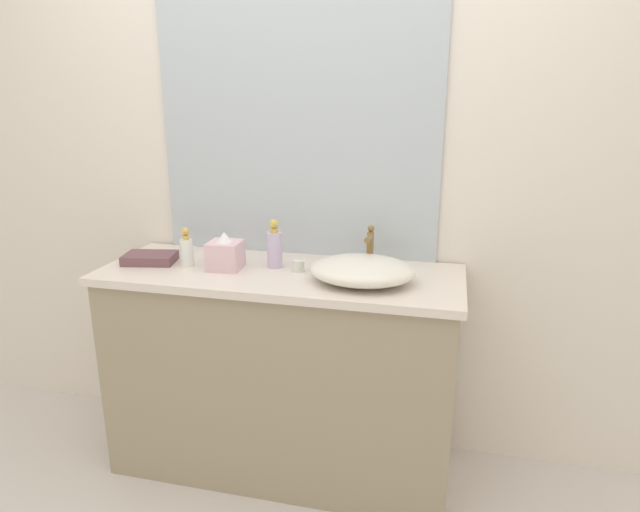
{
  "coord_description": "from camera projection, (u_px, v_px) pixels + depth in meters",
  "views": [
    {
      "loc": [
        0.58,
        -1.57,
        1.57
      ],
      "look_at": [
        0.1,
        0.4,
        0.98
      ],
      "focal_mm": 30.79,
      "sensor_mm": 36.0,
      "label": 1
    }
  ],
  "objects": [
    {
      "name": "vanity_counter",
      "position": [
        282.0,
        371.0,
        2.32
      ],
      "size": [
        1.45,
        0.54,
        0.9
      ],
      "color": "tan",
      "rests_on": "ground"
    },
    {
      "name": "bathroom_wall_rear",
      "position": [
        315.0,
        161.0,
        2.35
      ],
      "size": [
        6.0,
        0.06,
        2.6
      ],
      "primitive_type": "cube",
      "color": "silver",
      "rests_on": "ground"
    },
    {
      "name": "folded_hand_towel",
      "position": [
        150.0,
        258.0,
        2.3
      ],
      "size": [
        0.23,
        0.18,
        0.04
      ],
      "primitive_type": "cube",
      "rotation": [
        0.0,
        0.0,
        0.19
      ],
      "color": "brown",
      "rests_on": "vanity_counter"
    },
    {
      "name": "sink_basin",
      "position": [
        362.0,
        270.0,
        2.05
      ],
      "size": [
        0.4,
        0.32,
        0.09
      ],
      "primitive_type": "ellipsoid",
      "color": "silver",
      "rests_on": "vanity_counter"
    },
    {
      "name": "candle_jar",
      "position": [
        298.0,
        266.0,
        2.18
      ],
      "size": [
        0.05,
        0.05,
        0.05
      ],
      "primitive_type": "cylinder",
      "color": "silver",
      "rests_on": "vanity_counter"
    },
    {
      "name": "wall_mirror_panel",
      "position": [
        297.0,
        118.0,
        2.28
      ],
      "size": [
        1.21,
        0.01,
        1.17
      ],
      "primitive_type": "cube",
      "color": "#B2BCC6",
      "rests_on": "vanity_counter"
    },
    {
      "name": "tissue_box",
      "position": [
        225.0,
        253.0,
        2.2
      ],
      "size": [
        0.13,
        0.13,
        0.15
      ],
      "color": "beige",
      "rests_on": "vanity_counter"
    },
    {
      "name": "faucet",
      "position": [
        370.0,
        245.0,
        2.2
      ],
      "size": [
        0.03,
        0.11,
        0.17
      ],
      "color": "brown",
      "rests_on": "vanity_counter"
    },
    {
      "name": "lotion_bottle",
      "position": [
        187.0,
        250.0,
        2.24
      ],
      "size": [
        0.05,
        0.05,
        0.16
      ],
      "color": "white",
      "rests_on": "vanity_counter"
    },
    {
      "name": "soap_dispenser",
      "position": [
        275.0,
        247.0,
        2.22
      ],
      "size": [
        0.06,
        0.06,
        0.2
      ],
      "color": "silver",
      "rests_on": "vanity_counter"
    }
  ]
}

